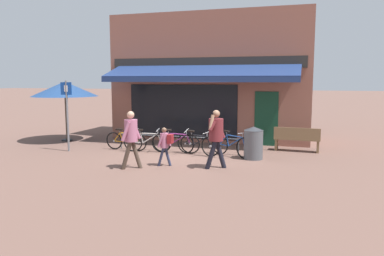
# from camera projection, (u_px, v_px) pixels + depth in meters

# --- Properties ---
(ground_plane) EXTENTS (160.00, 160.00, 0.00)m
(ground_plane) POSITION_uv_depth(u_px,v_px,m) (182.00, 156.00, 12.65)
(ground_plane) COLOR brown
(shop_front) EXTENTS (8.35, 4.52, 5.27)m
(shop_front) POSITION_uv_depth(u_px,v_px,m) (213.00, 78.00, 16.39)
(shop_front) COLOR #8E5647
(shop_front) RESTS_ON ground_plane
(bike_rack_rail) EXTENTS (4.51, 0.04, 0.57)m
(bike_rack_rail) POSITION_uv_depth(u_px,v_px,m) (177.00, 138.00, 13.28)
(bike_rack_rail) COLOR #47494F
(bike_rack_rail) RESTS_ON ground_plane
(bicycle_orange) EXTENTS (1.65, 0.52, 0.80)m
(bicycle_orange) POSITION_uv_depth(u_px,v_px,m) (126.00, 141.00, 13.56)
(bicycle_orange) COLOR black
(bicycle_orange) RESTS_ON ground_plane
(bicycle_silver) EXTENTS (1.70, 0.52, 0.83)m
(bicycle_silver) POSITION_uv_depth(u_px,v_px,m) (147.00, 142.00, 13.26)
(bicycle_silver) COLOR black
(bicycle_silver) RESTS_ON ground_plane
(bicycle_purple) EXTENTS (1.75, 0.52, 0.87)m
(bicycle_purple) POSITION_uv_depth(u_px,v_px,m) (176.00, 142.00, 13.04)
(bicycle_purple) COLOR black
(bicycle_purple) RESTS_ON ground_plane
(bicycle_black) EXTENTS (1.65, 0.70, 0.84)m
(bicycle_black) POSITION_uv_depth(u_px,v_px,m) (197.00, 144.00, 12.73)
(bicycle_black) COLOR black
(bicycle_black) RESTS_ON ground_plane
(bicycle_blue) EXTENTS (1.61, 0.89, 0.86)m
(bicycle_blue) POSITION_uv_depth(u_px,v_px,m) (232.00, 145.00, 12.45)
(bicycle_blue) COLOR black
(bicycle_blue) RESTS_ON ground_plane
(pedestrian_adult) EXTENTS (0.59, 0.74, 1.72)m
(pedestrian_adult) POSITION_uv_depth(u_px,v_px,m) (216.00, 133.00, 10.72)
(pedestrian_adult) COLOR black
(pedestrian_adult) RESTS_ON ground_plane
(pedestrian_child) EXTENTS (0.46, 0.39, 1.17)m
(pedestrian_child) POSITION_uv_depth(u_px,v_px,m) (165.00, 142.00, 11.06)
(pedestrian_child) COLOR #282D47
(pedestrian_child) RESTS_ON ground_plane
(pedestrian_second_adult) EXTENTS (0.55, 0.68, 1.69)m
(pedestrian_second_adult) POSITION_uv_depth(u_px,v_px,m) (131.00, 134.00, 10.69)
(pedestrian_second_adult) COLOR #47382D
(pedestrian_second_adult) RESTS_ON ground_plane
(litter_bin) EXTENTS (0.62, 0.62, 1.06)m
(litter_bin) POSITION_uv_depth(u_px,v_px,m) (253.00, 143.00, 12.06)
(litter_bin) COLOR #515459
(litter_bin) RESTS_ON ground_plane
(parking_sign) EXTENTS (0.44, 0.07, 2.52)m
(parking_sign) POSITION_uv_depth(u_px,v_px,m) (67.00, 108.00, 13.25)
(parking_sign) COLOR slate
(parking_sign) RESTS_ON ground_plane
(cafe_parasol) EXTENTS (2.70, 2.70, 2.47)m
(cafe_parasol) POSITION_uv_depth(u_px,v_px,m) (65.00, 89.00, 15.45)
(cafe_parasol) COLOR #4C3D2D
(cafe_parasol) RESTS_ON ground_plane
(park_bench) EXTENTS (1.62, 0.53, 0.87)m
(park_bench) POSITION_uv_depth(u_px,v_px,m) (297.00, 139.00, 13.33)
(park_bench) COLOR brown
(park_bench) RESTS_ON ground_plane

